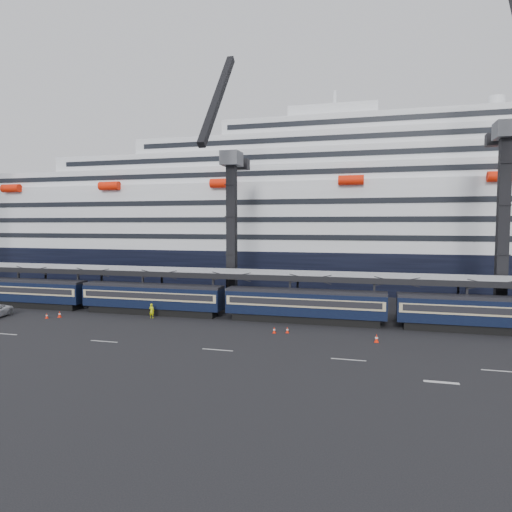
# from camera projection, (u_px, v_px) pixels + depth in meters

# --- Properties ---
(ground) EXTENTS (260.00, 260.00, 0.00)m
(ground) POSITION_uv_depth(u_px,v_px,m) (373.00, 349.00, 42.75)
(ground) COLOR black
(ground) RESTS_ON ground
(lane_markings) EXTENTS (111.00, 4.27, 0.02)m
(lane_markings) POSITION_uv_depth(u_px,v_px,m) (480.00, 374.00, 35.62)
(lane_markings) COLOR beige
(lane_markings) RESTS_ON ground
(train) EXTENTS (133.05, 3.00, 4.05)m
(train) POSITION_uv_depth(u_px,v_px,m) (333.00, 305.00, 53.43)
(train) COLOR black
(train) RESTS_ON ground
(canopy) EXTENTS (130.00, 6.25, 5.53)m
(canopy) POSITION_uv_depth(u_px,v_px,m) (375.00, 277.00, 55.88)
(canopy) COLOR gray
(canopy) RESTS_ON ground
(cruise_ship) EXTENTS (214.09, 28.84, 34.00)m
(cruise_ship) POSITION_uv_depth(u_px,v_px,m) (370.00, 221.00, 86.51)
(cruise_ship) COLOR black
(cruise_ship) RESTS_ON ground
(crane_dark_near) EXTENTS (4.50, 17.75, 35.08)m
(crane_dark_near) POSITION_uv_depth(u_px,v_px,m) (231.00, 223.00, 64.96)
(crane_dark_near) COLOR #4A4C52
(crane_dark_near) RESTS_ON ground
(crane_dark_mid) EXTENTS (4.50, 18.24, 39.64)m
(crane_dark_mid) POSITION_uv_depth(u_px,v_px,m) (504.00, 210.00, 54.93)
(crane_dark_mid) COLOR #4A4C52
(crane_dark_mid) RESTS_ON ground
(worker) EXTENTS (0.70, 0.48, 1.85)m
(worker) POSITION_uv_depth(u_px,v_px,m) (152.00, 311.00, 56.78)
(worker) COLOR #CDDC0B
(worker) RESTS_ON ground
(traffic_cone_a) EXTENTS (0.40, 0.40, 0.81)m
(traffic_cone_a) POSITION_uv_depth(u_px,v_px,m) (60.00, 314.00, 57.36)
(traffic_cone_a) COLOR #FF2208
(traffic_cone_a) RESTS_ON ground
(traffic_cone_b) EXTENTS (0.34, 0.34, 0.68)m
(traffic_cone_b) POSITION_uv_depth(u_px,v_px,m) (47.00, 316.00, 56.70)
(traffic_cone_b) COLOR #FF2208
(traffic_cone_b) RESTS_ON ground
(traffic_cone_c) EXTENTS (0.34, 0.34, 0.68)m
(traffic_cone_c) POSITION_uv_depth(u_px,v_px,m) (287.00, 330.00, 49.11)
(traffic_cone_c) COLOR #FF2208
(traffic_cone_c) RESTS_ON ground
(traffic_cone_d) EXTENTS (0.35, 0.35, 0.69)m
(traffic_cone_d) POSITION_uv_depth(u_px,v_px,m) (274.00, 330.00, 49.01)
(traffic_cone_d) COLOR #FF2208
(traffic_cone_d) RESTS_ON ground
(traffic_cone_e) EXTENTS (0.42, 0.42, 0.85)m
(traffic_cone_e) POSITION_uv_depth(u_px,v_px,m) (377.00, 338.00, 45.19)
(traffic_cone_e) COLOR #FF2208
(traffic_cone_e) RESTS_ON ground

